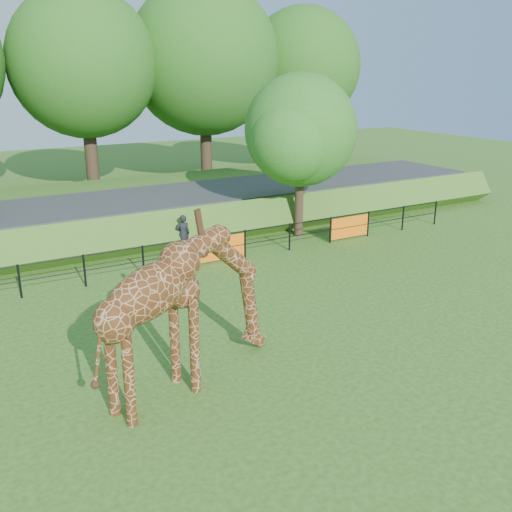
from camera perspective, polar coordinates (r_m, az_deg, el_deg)
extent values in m
plane|color=#2C5B16|center=(13.46, 0.46, -12.20)|extent=(90.00, 90.00, 0.00)
cube|color=#2C5B16|center=(26.90, -16.49, 4.14)|extent=(40.00, 9.00, 1.30)
cube|color=#313134|center=(25.32, -15.80, 5.02)|extent=(40.00, 5.00, 0.12)
imported|color=black|center=(22.28, -7.31, 2.22)|extent=(0.61, 0.46, 1.51)
cylinder|color=#2F2215|center=(24.31, 4.33, 5.71)|extent=(0.36, 0.36, 3.20)
sphere|color=#255818|center=(23.86, 4.49, 12.44)|extent=(4.60, 4.60, 4.60)
sphere|color=#255818|center=(25.13, 5.78, 11.63)|extent=(3.45, 3.45, 3.45)
sphere|color=#255818|center=(22.82, 3.51, 11.34)|extent=(3.22, 3.22, 3.22)
cylinder|color=#2F2215|center=(33.26, -16.17, 9.97)|extent=(0.70, 0.70, 5.00)
sphere|color=#225516|center=(32.98, -16.90, 17.97)|extent=(7.80, 7.80, 7.80)
cylinder|color=#2F2215|center=(35.57, -5.01, 11.09)|extent=(0.70, 0.70, 5.00)
sphere|color=#225516|center=(35.32, -5.24, 19.03)|extent=(8.80, 8.80, 8.80)
cylinder|color=#2F2215|center=(39.02, 4.53, 11.71)|extent=(0.70, 0.70, 5.00)
sphere|color=#225516|center=(38.79, 4.70, 18.39)|extent=(7.40, 7.40, 7.40)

